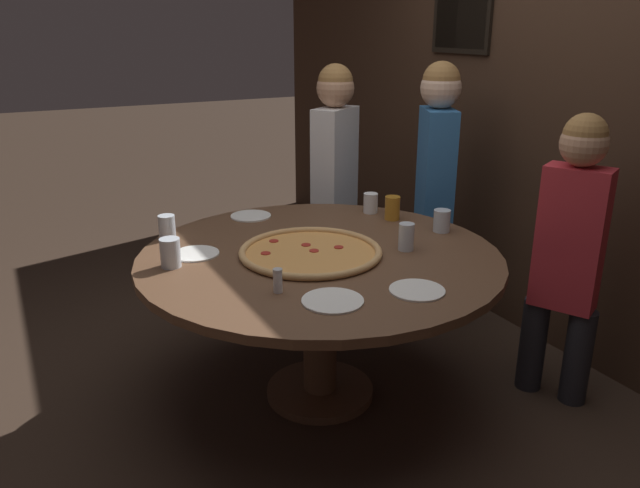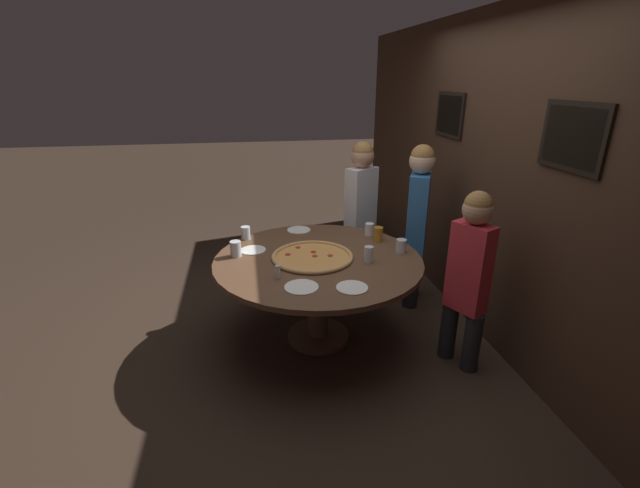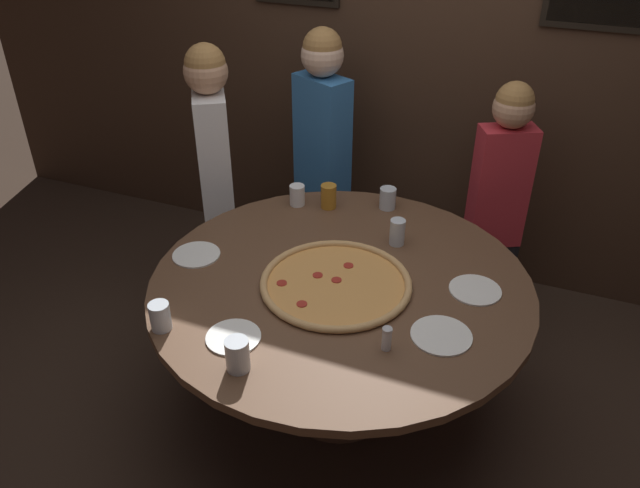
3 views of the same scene
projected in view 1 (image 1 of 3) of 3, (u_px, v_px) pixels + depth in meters
name	position (u px, v px, depth m)	size (l,w,h in m)	color
ground_plane	(320.00, 394.00, 3.07)	(24.00, 24.00, 0.00)	#38281E
back_wall	(561.00, 108.00, 3.26)	(6.40, 0.08, 2.60)	#3D281C
dining_table	(320.00, 278.00, 2.87)	(1.65, 1.65, 0.74)	brown
giant_pizza	(310.00, 252.00, 2.81)	(0.65, 0.65, 0.03)	#E0994C
drink_cup_centre_back	(406.00, 237.00, 2.85)	(0.07, 0.07, 0.13)	silver
drink_cup_far_left	(371.00, 203.00, 3.42)	(0.08, 0.08, 0.11)	white
drink_cup_beside_pizza	(392.00, 208.00, 3.30)	(0.08, 0.08, 0.13)	#BC7A23
drink_cup_near_left	(167.00, 227.00, 3.01)	(0.08, 0.08, 0.11)	silver
drink_cup_front_edge	(170.00, 253.00, 2.65)	(0.09, 0.09, 0.13)	silver
drink_cup_by_shaker	(442.00, 221.00, 3.11)	(0.08, 0.08, 0.11)	silver
white_plate_right_side	(333.00, 301.00, 2.34)	(0.24, 0.24, 0.01)	white
white_plate_far_back	(196.00, 254.00, 2.81)	(0.21, 0.21, 0.01)	white
white_plate_beside_cup	(417.00, 290.00, 2.43)	(0.22, 0.22, 0.01)	white
white_plate_left_side	(251.00, 216.00, 3.36)	(0.22, 0.22, 0.01)	white
condiment_shaker	(278.00, 280.00, 2.40)	(0.04, 0.04, 0.10)	silver
diner_centre_back	(435.00, 178.00, 3.64)	(0.40, 0.29, 1.53)	#232328
diner_side_right	(570.00, 245.00, 2.82)	(0.36, 0.27, 1.37)	#232328
diner_far_left	(335.00, 173.00, 3.85)	(0.32, 0.39, 1.51)	#232328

